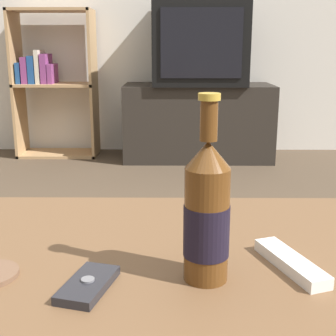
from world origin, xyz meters
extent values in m
cube|color=brown|center=(0.00, 0.00, 0.44)|extent=(1.10, 0.74, 0.04)
cube|color=#28231E|center=(0.26, 2.71, 0.27)|extent=(1.07, 0.47, 0.54)
cube|color=black|center=(0.26, 2.71, 0.83)|extent=(0.65, 0.54, 0.57)
cube|color=black|center=(0.26, 2.44, 0.83)|extent=(0.53, 0.01, 0.44)
cube|color=tan|center=(-1.08, 2.81, 0.53)|extent=(0.02, 0.30, 1.07)
cube|color=tan|center=(-0.51, 2.81, 0.53)|extent=(0.02, 0.30, 1.07)
cube|color=tan|center=(-0.79, 2.81, 0.01)|extent=(0.59, 0.30, 0.02)
cube|color=tan|center=(-0.79, 2.81, 0.53)|extent=(0.59, 0.30, 0.02)
cube|color=tan|center=(-0.79, 2.81, 1.06)|extent=(0.59, 0.30, 0.02)
cube|color=navy|center=(-1.04, 2.81, 0.62)|extent=(0.03, 0.21, 0.15)
cube|color=#7F3875|center=(-0.99, 2.81, 0.64)|extent=(0.04, 0.21, 0.19)
cube|color=navy|center=(-0.94, 2.81, 0.64)|extent=(0.05, 0.21, 0.20)
cube|color=beige|center=(-0.90, 2.81, 0.66)|extent=(0.03, 0.21, 0.24)
cube|color=#7F3875|center=(-0.85, 2.81, 0.65)|extent=(0.04, 0.21, 0.21)
cube|color=#7F3875|center=(-0.81, 2.81, 0.61)|extent=(0.03, 0.21, 0.14)
cylinder|color=#563314|center=(0.12, -0.03, 0.55)|extent=(0.07, 0.07, 0.18)
cylinder|color=black|center=(0.12, -0.03, 0.54)|extent=(0.07, 0.07, 0.08)
cone|color=#563314|center=(0.12, -0.03, 0.66)|extent=(0.07, 0.07, 0.04)
cylinder|color=#563314|center=(0.12, -0.03, 0.71)|extent=(0.03, 0.03, 0.06)
cylinder|color=#B79333|center=(0.12, -0.03, 0.75)|extent=(0.03, 0.03, 0.01)
cube|color=#232328|center=(-0.05, -0.06, 0.47)|extent=(0.09, 0.13, 0.01)
cylinder|color=slate|center=(-0.05, -0.06, 0.48)|extent=(0.02, 0.02, 0.00)
cube|color=white|center=(0.27, 0.01, 0.47)|extent=(0.09, 0.17, 0.02)
camera|label=1|loc=(0.07, -0.69, 0.82)|focal=50.00mm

